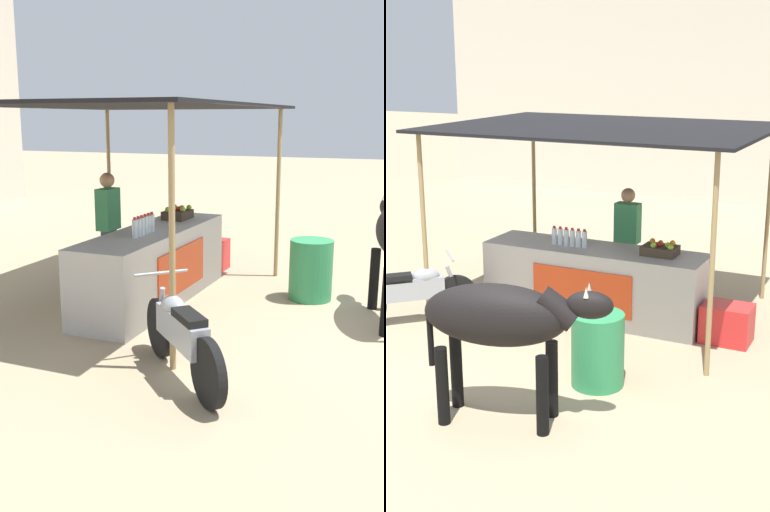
# 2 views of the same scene
# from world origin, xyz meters

# --- Properties ---
(ground_plane) EXTENTS (60.00, 60.00, 0.00)m
(ground_plane) POSITION_xyz_m (0.00, 0.00, 0.00)
(ground_plane) COLOR tan
(building_wall_far) EXTENTS (16.00, 0.50, 6.85)m
(building_wall_far) POSITION_xyz_m (0.00, 10.76, 3.43)
(building_wall_far) COLOR beige
(building_wall_far) RESTS_ON ground
(stall_counter) EXTENTS (3.00, 0.82, 0.96)m
(stall_counter) POSITION_xyz_m (0.00, 2.20, 0.48)
(stall_counter) COLOR #B2ADA8
(stall_counter) RESTS_ON ground
(stall_awning) EXTENTS (4.20, 3.20, 2.53)m
(stall_awning) POSITION_xyz_m (0.00, 2.50, 2.43)
(stall_awning) COLOR black
(stall_awning) RESTS_ON ground
(water_bottle_row) EXTENTS (0.52, 0.07, 0.25)m
(water_bottle_row) POSITION_xyz_m (-0.35, 2.15, 1.07)
(water_bottle_row) COLOR silver
(water_bottle_row) RESTS_ON stall_counter
(fruit_crate) EXTENTS (0.44, 0.32, 0.18)m
(fruit_crate) POSITION_xyz_m (0.89, 2.25, 1.03)
(fruit_crate) COLOR #3F3326
(fruit_crate) RESTS_ON stall_counter
(vendor_behind_counter) EXTENTS (0.34, 0.22, 1.65)m
(vendor_behind_counter) POSITION_xyz_m (0.16, 2.95, 0.85)
(vendor_behind_counter) COLOR #383842
(vendor_behind_counter) RESTS_ON ground
(cooler_box) EXTENTS (0.60, 0.44, 0.48)m
(cooler_box) POSITION_xyz_m (1.84, 2.10, 0.24)
(cooler_box) COLOR red
(cooler_box) RESTS_ON ground
(water_barrel) EXTENTS (0.57, 0.57, 0.80)m
(water_barrel) POSITION_xyz_m (0.90, 0.33, 0.40)
(water_barrel) COLOR #2D8C51
(water_barrel) RESTS_ON ground
(cow) EXTENTS (1.85, 0.84, 1.44)m
(cow) POSITION_xyz_m (0.42, -0.77, 1.03)
(cow) COLOR black
(cow) RESTS_ON ground
(motorcycle_parked) EXTENTS (1.33, 1.33, 0.90)m
(motorcycle_parked) POSITION_xyz_m (-2.04, 0.91, 0.43)
(motorcycle_parked) COLOR black
(motorcycle_parked) RESTS_ON ground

